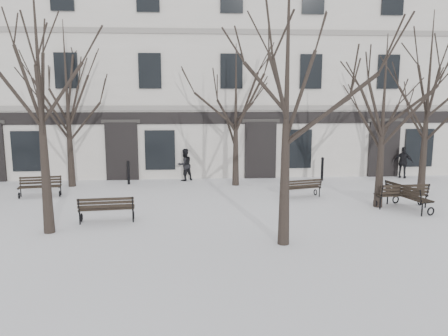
{
  "coord_description": "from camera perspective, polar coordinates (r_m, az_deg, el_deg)",
  "views": [
    {
      "loc": [
        0.07,
        -14.04,
        4.26
      ],
      "look_at": [
        1.28,
        3.0,
        1.38
      ],
      "focal_mm": 35.0,
      "sensor_mm": 36.0,
      "label": 1
    }
  ],
  "objects": [
    {
      "name": "ground",
      "position": [
        14.68,
        -4.19,
        -7.33
      ],
      "size": [
        100.0,
        100.0,
        0.0
      ],
      "primitive_type": "plane",
      "color": "white",
      "rests_on": "ground"
    },
    {
      "name": "building",
      "position": [
        27.03,
        -4.3,
        12.21
      ],
      "size": [
        40.4,
        10.2,
        11.4
      ],
      "color": "silver",
      "rests_on": "ground"
    },
    {
      "name": "tree_1",
      "position": [
        14.23,
        -23.09,
        11.85
      ],
      "size": [
        5.61,
        5.61,
        8.02
      ],
      "color": "black",
      "rests_on": "ground"
    },
    {
      "name": "tree_2",
      "position": [
        12.22,
        8.3,
        13.69
      ],
      "size": [
        5.78,
        5.78,
        8.25
      ],
      "color": "black",
      "rests_on": "ground"
    },
    {
      "name": "tree_3",
      "position": [
        17.35,
        20.17,
        8.21
      ],
      "size": [
        4.51,
        4.51,
        6.44
      ],
      "color": "black",
      "rests_on": "ground"
    },
    {
      "name": "tree_4",
      "position": [
        21.33,
        -19.9,
        10.24
      ],
      "size": [
        5.28,
        5.28,
        7.55
      ],
      "color": "black",
      "rests_on": "ground"
    },
    {
      "name": "tree_5",
      "position": [
        20.38,
        1.57,
        9.09
      ],
      "size": [
        4.58,
        4.58,
        6.55
      ],
      "color": "black",
      "rests_on": "ground"
    },
    {
      "name": "tree_6",
      "position": [
        20.17,
        25.21,
        10.13
      ],
      "size": [
        5.34,
        5.34,
        7.63
      ],
      "color": "black",
      "rests_on": "ground"
    },
    {
      "name": "bench_1",
      "position": [
        15.22,
        -15.08,
        -5.07
      ],
      "size": [
        1.88,
        0.84,
        0.92
      ],
      "rotation": [
        0.0,
        0.0,
        3.24
      ],
      "color": "black",
      "rests_on": "ground"
    },
    {
      "name": "bench_2",
      "position": [
        17.89,
        22.21,
        -3.2
      ],
      "size": [
        1.96,
        0.81,
        0.97
      ],
      "rotation": [
        0.0,
        0.0,
        3.2
      ],
      "color": "black",
      "rests_on": "ground"
    },
    {
      "name": "bench_3",
      "position": [
        19.97,
        -22.89,
        -2.16
      ],
      "size": [
        1.75,
        0.85,
        0.85
      ],
      "rotation": [
        0.0,
        0.0,
        0.15
      ],
      "color": "black",
      "rests_on": "ground"
    },
    {
      "name": "bench_4",
      "position": [
        18.49,
        10.18,
        -2.49
      ],
      "size": [
        1.7,
        0.97,
        0.81
      ],
      "rotation": [
        0.0,
        0.0,
        3.4
      ],
      "color": "black",
      "rests_on": "ground"
    },
    {
      "name": "bench_5",
      "position": [
        17.67,
        22.8,
        -3.36
      ],
      "size": [
        1.15,
        2.05,
        0.98
      ],
      "rotation": [
        0.0,
        0.0,
        1.81
      ],
      "color": "black",
      "rests_on": "ground"
    },
    {
      "name": "bollard_a",
      "position": [
        21.37,
        -12.37,
        -0.48
      ],
      "size": [
        0.15,
        0.15,
        1.14
      ],
      "color": "black",
      "rests_on": "ground"
    },
    {
      "name": "bollard_b",
      "position": [
        22.35,
        12.72,
        0.0
      ],
      "size": [
        0.15,
        0.15,
        1.19
      ],
      "color": "black",
      "rests_on": "ground"
    },
    {
      "name": "pedestrian_b",
      "position": [
        21.98,
        -5.12,
        -1.64
      ],
      "size": [
        0.99,
        0.94,
        1.61
      ],
      "primitive_type": "imported",
      "rotation": [
        0.0,
        0.0,
        3.73
      ],
      "color": "black",
      "rests_on": "ground"
    },
    {
      "name": "pedestrian_c",
      "position": [
        24.36,
        22.25,
        -1.22
      ],
      "size": [
        1.01,
        0.87,
        1.62
      ],
      "primitive_type": "imported",
      "rotation": [
        0.0,
        0.0,
        2.54
      ],
      "color": "black",
      "rests_on": "ground"
    }
  ]
}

